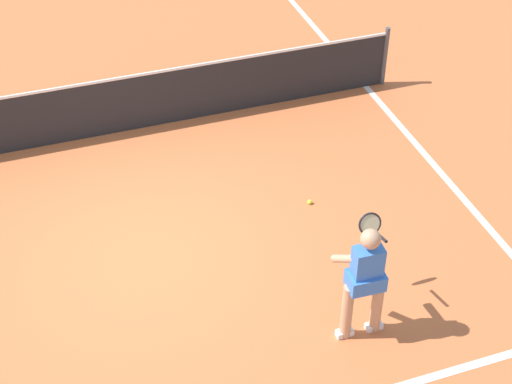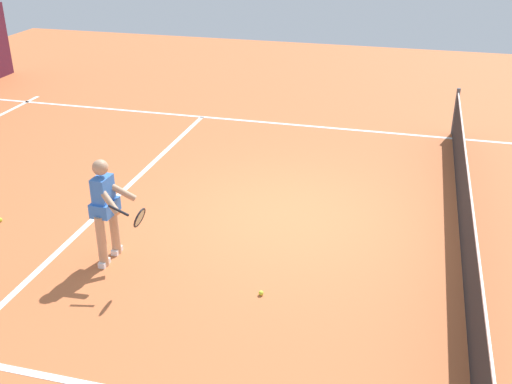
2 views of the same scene
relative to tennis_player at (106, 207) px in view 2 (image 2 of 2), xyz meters
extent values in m
plane|color=#C66638|center=(-2.02, 2.09, -0.85)|extent=(26.58, 26.58, 0.00)
cube|color=white|center=(-2.02, -0.87, -0.84)|extent=(8.80, 0.10, 0.01)
cube|color=white|center=(-6.42, 2.09, -0.84)|extent=(0.10, 18.44, 0.01)
cylinder|color=#4C4C51|center=(-6.72, 4.89, -0.33)|extent=(0.08, 0.08, 1.04)
cube|color=#232326|center=(-2.02, 4.89, -0.39)|extent=(9.32, 0.02, 0.92)
cube|color=white|center=(-2.02, 4.89, 0.09)|extent=(9.32, 0.02, 0.04)
cylinder|color=tan|center=(-0.19, -0.02, -0.46)|extent=(0.13, 0.13, 0.78)
cylinder|color=tan|center=(0.17, -0.04, -0.46)|extent=(0.13, 0.13, 0.78)
cube|color=white|center=(-0.19, -0.02, -0.81)|extent=(0.20, 0.10, 0.08)
cube|color=white|center=(0.17, -0.04, -0.81)|extent=(0.20, 0.10, 0.08)
cube|color=#3875D6|center=(-0.01, -0.03, 0.19)|extent=(0.33, 0.22, 0.52)
cube|color=#3875D6|center=(-0.01, -0.03, -0.01)|extent=(0.41, 0.30, 0.20)
sphere|color=tan|center=(-0.01, -0.03, 0.59)|extent=(0.22, 0.22, 0.22)
cylinder|color=tan|center=(-0.15, 0.13, 0.21)|extent=(0.26, 0.48, 0.37)
cylinder|color=tan|center=(0.15, 0.11, 0.21)|extent=(0.30, 0.46, 0.37)
cylinder|color=black|center=(0.35, 0.37, 0.17)|extent=(0.05, 0.30, 0.14)
torus|color=black|center=(0.36, 0.67, 0.11)|extent=(0.29, 0.13, 0.28)
cylinder|color=beige|center=(0.36, 0.67, 0.11)|extent=(0.24, 0.10, 0.23)
sphere|color=#D1E533|center=(-0.60, -2.28, -0.81)|extent=(0.07, 0.07, 0.07)
sphere|color=#D1E533|center=(0.31, 2.30, -0.81)|extent=(0.07, 0.07, 0.07)
camera|label=1|loc=(-3.06, -5.27, 6.00)|focal=54.50mm
camera|label=2|loc=(6.82, 3.94, 3.86)|focal=43.13mm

